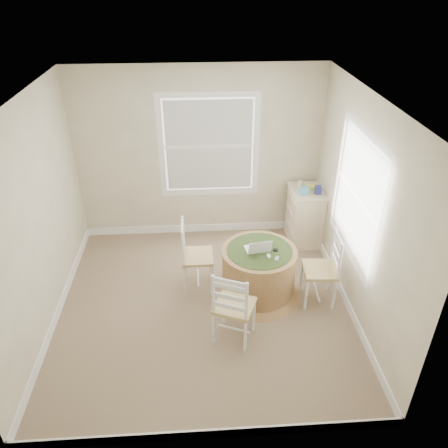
{
  "coord_description": "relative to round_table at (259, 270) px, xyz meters",
  "views": [
    {
      "loc": [
        -0.03,
        -4.2,
        3.73
      ],
      "look_at": [
        0.28,
        0.45,
        0.93
      ],
      "focal_mm": 35.0,
      "sensor_mm": 36.0,
      "label": 1
    }
  ],
  "objects": [
    {
      "name": "chair_right",
      "position": [
        0.73,
        -0.18,
        0.11
      ],
      "size": [
        0.43,
        0.45,
        0.95
      ],
      "primitive_type": null,
      "rotation": [
        0.0,
        0.0,
        -1.64
      ],
      "color": "white",
      "rests_on": "ground"
    },
    {
      "name": "chair_left",
      "position": [
        -0.77,
        0.21,
        0.11
      ],
      "size": [
        0.4,
        0.42,
        0.95
      ],
      "primitive_type": null,
      "rotation": [
        0.0,
        0.0,
        1.58
      ],
      "color": "white",
      "rests_on": "ground"
    },
    {
      "name": "box_yellow",
      "position": [
        0.91,
        1.27,
        0.52
      ],
      "size": [
        0.15,
        0.1,
        0.06
      ],
      "primitive_type": "cube",
      "rotation": [
        0.0,
        0.0,
        0.01
      ],
      "color": "#CCD149",
      "rests_on": "corner_chest"
    },
    {
      "name": "cup_cream",
      "position": [
        0.79,
        1.4,
        0.53
      ],
      "size": [
        0.07,
        0.07,
        0.09
      ],
      "primitive_type": "cylinder",
      "color": "beige",
      "rests_on": "corner_chest"
    },
    {
      "name": "chair_near",
      "position": [
        -0.38,
        -0.76,
        0.11
      ],
      "size": [
        0.54,
        0.53,
        0.95
      ],
      "primitive_type": null,
      "rotation": [
        0.0,
        0.0,
        2.74
      ],
      "color": "white",
      "rests_on": "ground"
    },
    {
      "name": "tissue_box",
      "position": [
        0.79,
        1.12,
        0.54
      ],
      "size": [
        0.12,
        0.12,
        0.1
      ],
      "primitive_type": "cube",
      "rotation": [
        0.0,
        0.0,
        0.01
      ],
      "color": "#56A6C6",
      "rests_on": "corner_chest"
    },
    {
      "name": "box_blue",
      "position": [
        1.0,
        1.1,
        0.55
      ],
      "size": [
        0.08,
        0.08,
        0.12
      ],
      "primitive_type": "cube",
      "rotation": [
        0.0,
        0.0,
        0.01
      ],
      "color": "navy",
      "rests_on": "corner_chest"
    },
    {
      "name": "room",
      "position": [
        -0.54,
        -0.05,
        0.93
      ],
      "size": [
        3.64,
        3.64,
        2.64
      ],
      "color": "#846C54",
      "rests_on": "ground"
    },
    {
      "name": "round_table",
      "position": [
        0.0,
        0.0,
        0.0
      ],
      "size": [
        1.13,
        1.13,
        0.68
      ],
      "rotation": [
        0.0,
        0.0,
        -0.31
      ],
      "color": "#A37649",
      "rests_on": "ground"
    },
    {
      "name": "mouse",
      "position": [
        0.09,
        -0.13,
        0.31
      ],
      "size": [
        0.08,
        0.1,
        0.03
      ],
      "primitive_type": "ellipsoid",
      "rotation": [
        0.0,
        0.0,
        -0.31
      ],
      "color": "white",
      "rests_on": "round_table"
    },
    {
      "name": "laptop",
      "position": [
        -0.02,
        0.0,
        0.33
      ],
      "size": [
        0.33,
        0.3,
        0.21
      ],
      "rotation": [
        0.0,
        0.0,
        3.29
      ],
      "color": "white",
      "rests_on": "round_table"
    },
    {
      "name": "keys",
      "position": [
        0.2,
        -0.02,
        0.31
      ],
      "size": [
        0.07,
        0.07,
        0.02
      ],
      "primitive_type": "cube",
      "rotation": [
        0.0,
        0.0,
        -0.31
      ],
      "color": "black",
      "rests_on": "round_table"
    },
    {
      "name": "corner_chest",
      "position": [
        0.86,
        1.22,
        0.06
      ],
      "size": [
        0.5,
        0.65,
        0.86
      ],
      "rotation": [
        0.0,
        0.0,
        0.01
      ],
      "color": "beige",
      "rests_on": "ground"
    },
    {
      "name": "phone",
      "position": [
        0.18,
        -0.19,
        0.3
      ],
      "size": [
        0.07,
        0.1,
        0.02
      ],
      "primitive_type": "cube",
      "rotation": [
        0.0,
        0.0,
        -0.31
      ],
      "color": "#B7BABF",
      "rests_on": "round_table"
    }
  ]
}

